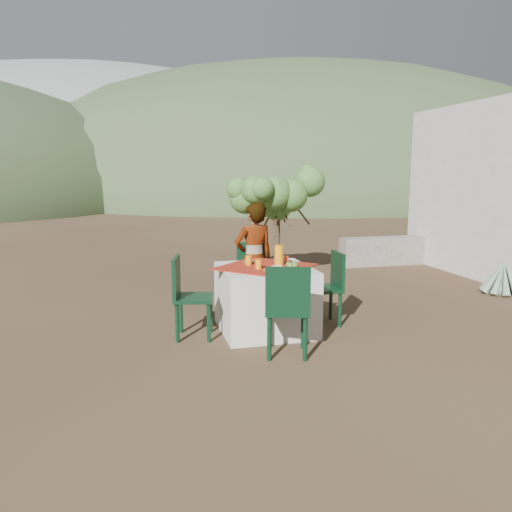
{
  "coord_description": "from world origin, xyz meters",
  "views": [
    {
      "loc": [
        -1.66,
        -5.44,
        1.83
      ],
      "look_at": [
        -0.19,
        0.36,
        0.82
      ],
      "focal_mm": 35.0,
      "sensor_mm": 36.0,
      "label": 1
    }
  ],
  "objects_px": {
    "person": "(254,259)",
    "shrub_tree": "(279,201)",
    "table": "(265,299)",
    "agave": "(503,278)",
    "chair_far": "(251,272)",
    "chair_left": "(187,293)",
    "chair_right": "(329,284)",
    "juice_pitcher": "(279,255)",
    "chair_near": "(287,307)"
  },
  "relations": [
    {
      "from": "chair_right",
      "to": "person",
      "type": "xyz_separation_m",
      "value": [
        -0.79,
        0.6,
        0.24
      ]
    },
    {
      "from": "person",
      "to": "shrub_tree",
      "type": "xyz_separation_m",
      "value": [
        0.96,
        2.06,
        0.61
      ]
    },
    {
      "from": "chair_far",
      "to": "agave",
      "type": "bearing_deg",
      "value": 12.57
    },
    {
      "from": "chair_far",
      "to": "shrub_tree",
      "type": "height_order",
      "value": "shrub_tree"
    },
    {
      "from": "person",
      "to": "agave",
      "type": "distance_m",
      "value": 3.97
    },
    {
      "from": "juice_pitcher",
      "to": "chair_far",
      "type": "bearing_deg",
      "value": 95.76
    },
    {
      "from": "person",
      "to": "shrub_tree",
      "type": "bearing_deg",
      "value": -126.11
    },
    {
      "from": "chair_left",
      "to": "chair_right",
      "type": "bearing_deg",
      "value": -74.28
    },
    {
      "from": "chair_near",
      "to": "juice_pitcher",
      "type": "xyz_separation_m",
      "value": [
        0.19,
        0.93,
        0.36
      ]
    },
    {
      "from": "table",
      "to": "person",
      "type": "distance_m",
      "value": 0.75
    },
    {
      "from": "chair_near",
      "to": "chair_left",
      "type": "bearing_deg",
      "value": -27.98
    },
    {
      "from": "chair_far",
      "to": "chair_left",
      "type": "height_order",
      "value": "chair_left"
    },
    {
      "from": "chair_right",
      "to": "person",
      "type": "relative_size",
      "value": 0.6
    },
    {
      "from": "chair_near",
      "to": "juice_pitcher",
      "type": "bearing_deg",
      "value": -85.97
    },
    {
      "from": "chair_near",
      "to": "person",
      "type": "height_order",
      "value": "person"
    },
    {
      "from": "chair_far",
      "to": "agave",
      "type": "relative_size",
      "value": 1.26
    },
    {
      "from": "shrub_tree",
      "to": "juice_pitcher",
      "type": "bearing_deg",
      "value": -106.81
    },
    {
      "from": "chair_far",
      "to": "person",
      "type": "distance_m",
      "value": 0.43
    },
    {
      "from": "table",
      "to": "shrub_tree",
      "type": "relative_size",
      "value": 0.77
    },
    {
      "from": "chair_near",
      "to": "shrub_tree",
      "type": "relative_size",
      "value": 0.56
    },
    {
      "from": "person",
      "to": "chair_left",
      "type": "bearing_deg",
      "value": 25.25
    },
    {
      "from": "chair_far",
      "to": "person",
      "type": "bearing_deg",
      "value": -83.19
    },
    {
      "from": "chair_far",
      "to": "chair_right",
      "type": "bearing_deg",
      "value": -37.05
    },
    {
      "from": "juice_pitcher",
      "to": "agave",
      "type": "bearing_deg",
      "value": 11.68
    },
    {
      "from": "chair_left",
      "to": "chair_near",
      "type": "bearing_deg",
      "value": -121.15
    },
    {
      "from": "chair_right",
      "to": "juice_pitcher",
      "type": "xyz_separation_m",
      "value": [
        -0.64,
        -0.02,
        0.39
      ]
    },
    {
      "from": "chair_right",
      "to": "person",
      "type": "distance_m",
      "value": 1.01
    },
    {
      "from": "chair_far",
      "to": "chair_left",
      "type": "relative_size",
      "value": 0.97
    },
    {
      "from": "table",
      "to": "agave",
      "type": "relative_size",
      "value": 1.86
    },
    {
      "from": "chair_far",
      "to": "agave",
      "type": "distance_m",
      "value": 3.9
    },
    {
      "from": "chair_far",
      "to": "chair_right",
      "type": "height_order",
      "value": "same"
    },
    {
      "from": "chair_right",
      "to": "shrub_tree",
      "type": "height_order",
      "value": "shrub_tree"
    },
    {
      "from": "chair_near",
      "to": "agave",
      "type": "xyz_separation_m",
      "value": [
        3.98,
        1.71,
        -0.29
      ]
    },
    {
      "from": "chair_right",
      "to": "shrub_tree",
      "type": "distance_m",
      "value": 2.79
    },
    {
      "from": "shrub_tree",
      "to": "juice_pitcher",
      "type": "height_order",
      "value": "shrub_tree"
    },
    {
      "from": "chair_right",
      "to": "agave",
      "type": "height_order",
      "value": "chair_right"
    },
    {
      "from": "person",
      "to": "agave",
      "type": "relative_size",
      "value": 2.08
    },
    {
      "from": "chair_far",
      "to": "chair_left",
      "type": "bearing_deg",
      "value": -118.14
    },
    {
      "from": "chair_far",
      "to": "chair_left",
      "type": "distance_m",
      "value": 1.44
    },
    {
      "from": "chair_far",
      "to": "juice_pitcher",
      "type": "height_order",
      "value": "juice_pitcher"
    },
    {
      "from": "chair_near",
      "to": "agave",
      "type": "bearing_deg",
      "value": -140.96
    },
    {
      "from": "agave",
      "to": "juice_pitcher",
      "type": "height_order",
      "value": "juice_pitcher"
    },
    {
      "from": "table",
      "to": "chair_left",
      "type": "distance_m",
      "value": 0.91
    },
    {
      "from": "juice_pitcher",
      "to": "chair_near",
      "type": "bearing_deg",
      "value": -101.73
    },
    {
      "from": "table",
      "to": "chair_near",
      "type": "xyz_separation_m",
      "value": [
        -0.02,
        -0.87,
        0.14
      ]
    },
    {
      "from": "chair_far",
      "to": "shrub_tree",
      "type": "relative_size",
      "value": 0.52
    },
    {
      "from": "chair_far",
      "to": "chair_near",
      "type": "height_order",
      "value": "chair_near"
    },
    {
      "from": "table",
      "to": "chair_right",
      "type": "xyz_separation_m",
      "value": [
        0.81,
        0.07,
        0.11
      ]
    },
    {
      "from": "chair_far",
      "to": "agave",
      "type": "height_order",
      "value": "chair_far"
    },
    {
      "from": "chair_far",
      "to": "juice_pitcher",
      "type": "bearing_deg",
      "value": -68.98
    }
  ]
}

